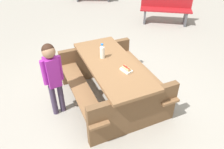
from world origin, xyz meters
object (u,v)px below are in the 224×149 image
Objects in this scene: soda_bottle at (102,52)px; hotdog_tray at (126,69)px; child_in_coat at (52,72)px; picnic_table at (112,78)px; park_bench_near at (166,8)px.

soda_bottle is 1.34× the size of hotdog_tray.
child_in_coat is (0.03, -0.86, -0.07)m from soda_bottle.
hotdog_tray is at bearing 11.42° from picnic_table.
park_bench_near is (-1.94, 3.29, -0.42)m from soda_bottle.
soda_bottle is 0.18× the size of park_bench_near.
child_in_coat is (-0.49, -0.98, 0.02)m from hotdog_tray.
picnic_table is 3.89m from park_bench_near.
picnic_table is at bearing -168.58° from hotdog_tray.
picnic_table is 10.30× the size of hotdog_tray.
hotdog_tray is (0.31, 0.06, 0.34)m from picnic_table.
picnic_table is at bearing 12.84° from soda_bottle.
child_in_coat is at bearing -87.81° from soda_bottle.
picnic_table is 0.48m from soda_bottle.
picnic_table is at bearing -56.24° from park_bench_near.
soda_bottle reaches higher than park_bench_near.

